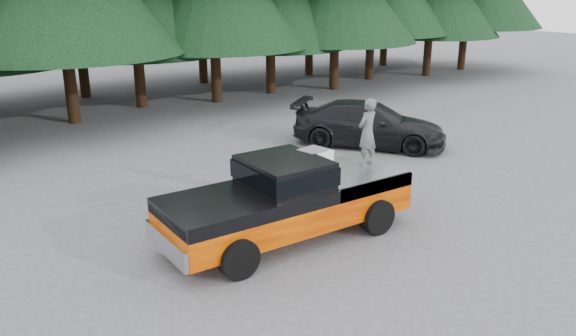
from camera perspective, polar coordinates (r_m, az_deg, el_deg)
ground at (r=12.97m, az=0.14°, el=-7.18°), size 120.00×120.00×0.00m
pickup_truck at (r=12.75m, az=-0.01°, el=-4.37°), size 6.00×2.04×1.33m
truck_cab at (r=12.36m, az=-0.40°, el=-0.36°), size 1.66×1.90×0.59m
air_compressor at (r=13.07m, az=2.51°, el=0.52°), size 0.89×0.79×0.53m
man_on_bed at (r=13.70m, az=8.05°, el=3.63°), size 0.68×0.53×1.66m
parked_car at (r=20.35m, az=8.25°, el=4.43°), size 5.05×5.64×1.57m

